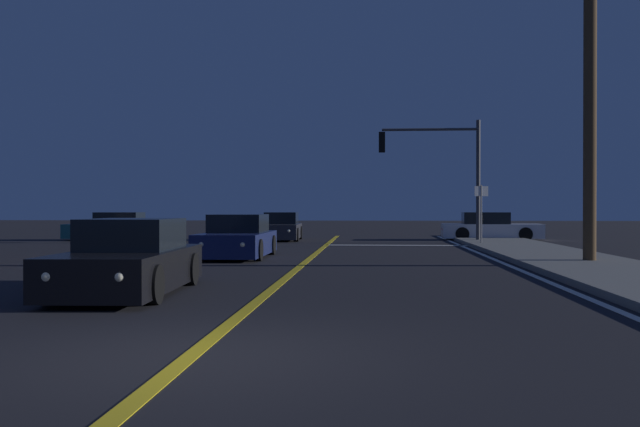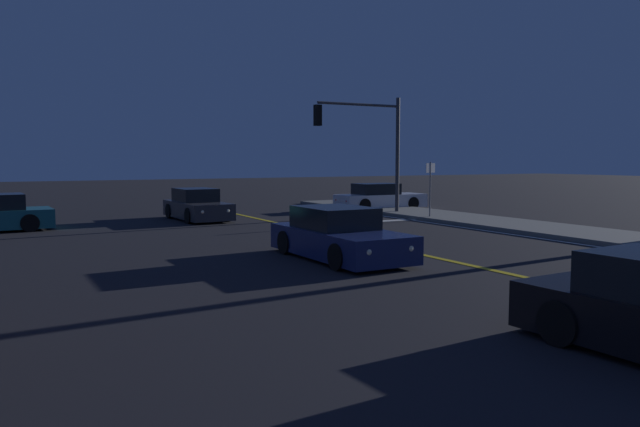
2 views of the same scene
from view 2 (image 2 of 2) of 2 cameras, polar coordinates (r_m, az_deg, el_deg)
lane_line_center at (r=15.08m, az=14.63°, el=-4.88°), size 0.20×39.54×0.01m
lane_line_edge_right at (r=19.25m, az=26.71°, el=-3.13°), size 0.16×39.54×0.01m
stop_bar at (r=24.82m, az=3.42°, el=-0.86°), size 5.77×0.50×0.01m
car_far_approaching_navy at (r=15.79m, az=1.75°, el=-2.16°), size 1.99×4.58×1.34m
car_distant_tail_charcoal at (r=26.50m, az=-11.46°, el=0.67°), size 1.97×4.31×1.34m
car_lead_oncoming_white at (r=31.71m, az=5.60°, el=1.46°), size 4.78×1.99×1.34m
traffic_signal_near_right at (r=27.74m, az=4.50°, el=7.31°), size 4.46×0.28×5.42m
street_sign_corner at (r=26.26m, az=10.31°, el=3.01°), size 0.56×0.14×2.47m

